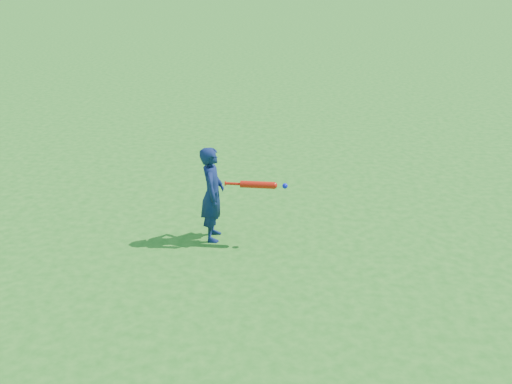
% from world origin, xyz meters
% --- Properties ---
extents(ground, '(80.00, 80.00, 0.00)m').
position_xyz_m(ground, '(0.00, 0.00, 0.00)').
color(ground, '#22701A').
rests_on(ground, ground).
extents(child, '(0.29, 0.42, 1.11)m').
position_xyz_m(child, '(-0.60, -0.38, 0.56)').
color(child, '#101C4B').
rests_on(child, ground).
extents(bat_swing, '(0.71, 0.09, 0.08)m').
position_xyz_m(bat_swing, '(-0.06, -0.44, 0.71)').
color(bat_swing, red).
rests_on(bat_swing, ground).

